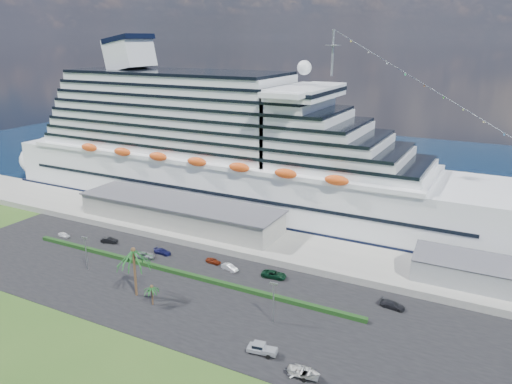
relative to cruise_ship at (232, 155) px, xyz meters
The scene contains 22 objects.
ground 69.56m from the cruise_ship, 71.40° to the right, with size 420.00×420.00×0.00m, color #2E521B.
asphalt_lot 59.58m from the cruise_ship, 67.89° to the right, with size 140.00×38.00×0.12m, color black.
wharf 35.90m from the cruise_ship, 48.10° to the right, with size 240.00×20.00×1.80m, color gray.
water 71.40m from the cruise_ship, 71.93° to the left, with size 420.00×160.00×0.02m, color #0A1D31.
cruise_ship is the anchor object (origin of this frame).
terminal_building 26.92m from the cruise_ship, 98.22° to the right, with size 61.00×15.00×6.30m.
port_shed 78.32m from the cruise_ship, 18.08° to the right, with size 24.00×12.31×7.37m.
hedge 52.41m from the cruise_ship, 74.26° to the right, with size 88.00×1.10×0.90m, color black.
lamp_post_left 57.50m from the cruise_ship, 96.59° to the right, with size 1.60×0.35×8.27m.
lamp_post_right 70.64m from the cruise_ship, 53.44° to the right, with size 1.60×0.35×8.27m.
palm_tall 61.56m from the cruise_ship, 79.12° to the right, with size 8.82×8.82×11.13m.
palm_short 65.13m from the cruise_ship, 74.52° to the right, with size 3.53×3.53×4.56m.
parked_car_0 54.35m from the cruise_ship, 121.58° to the right, with size 1.48×3.68×1.25m, color white.
parked_car_1 46.49m from the cruise_ship, 107.78° to the right, with size 1.54×4.43×1.46m, color black.
parked_car_2 47.39m from the cruise_ship, 88.75° to the right, with size 2.31×5.02×1.39m, color #999CA2.
parked_car_3 43.90m from the cruise_ship, 85.23° to the right, with size 1.88×4.61×1.34m, color #141648.
parked_car_4 46.04m from the cruise_ship, 65.96° to the right, with size 1.55×3.85×1.31m, color maroon.
parked_car_5 49.42m from the cruise_ship, 60.70° to the right, with size 1.50×4.30×1.42m, color silver.
parked_car_6 54.20m from the cruise_ship, 49.45° to the right, with size 2.63×5.71×1.59m, color black.
parked_car_7 74.37m from the cruise_ship, 33.71° to the right, with size 2.05×5.04×1.46m, color black.
pickup_truck 80.81m from the cruise_ship, 56.20° to the right, with size 5.48×2.71×1.84m.
boat_trailer 87.91m from the cruise_ship, 52.31° to the right, with size 6.26×4.48×1.75m.
Camera 1 is at (55.76, -67.36, 51.94)m, focal length 35.00 mm.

